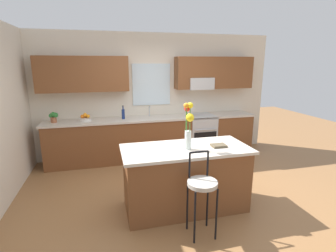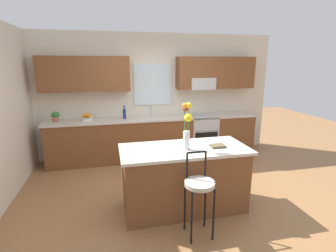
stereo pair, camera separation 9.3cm
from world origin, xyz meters
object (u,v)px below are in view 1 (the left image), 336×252
(bar_stool_near, at_px, (202,187))
(flower_vase, at_px, (188,124))
(potted_plant_small, at_px, (54,117))
(cookbook, at_px, (219,146))
(fruit_bowl_oranges, at_px, (85,118))
(oven_range, at_px, (200,135))
(bottle_olive_oil, at_px, (123,114))
(kitchen_island, at_px, (185,178))

(bar_stool_near, xyz_separation_m, flower_vase, (0.01, 0.55, 0.63))
(flower_vase, bearing_deg, potted_plant_small, 133.11)
(cookbook, xyz_separation_m, fruit_bowl_oranges, (-1.91, 2.19, 0.04))
(oven_range, bearing_deg, bottle_olive_oil, 179.18)
(bar_stool_near, relative_size, cookbook, 5.21)
(bar_stool_near, bearing_deg, flower_vase, 89.35)
(oven_range, bearing_deg, flower_vase, -115.70)
(bottle_olive_oil, bearing_deg, potted_plant_small, -179.95)
(bar_stool_near, relative_size, bottle_olive_oil, 3.66)
(flower_vase, distance_m, fruit_bowl_oranges, 2.65)
(kitchen_island, distance_m, bottle_olive_oil, 2.30)
(cookbook, xyz_separation_m, potted_plant_small, (-2.50, 2.19, 0.10))
(bar_stool_near, distance_m, bottle_olive_oil, 2.85)
(bar_stool_near, bearing_deg, cookbook, 50.11)
(kitchen_island, height_order, bar_stool_near, bar_stool_near)
(bottle_olive_oil, bearing_deg, oven_range, -0.82)
(flower_vase, bearing_deg, bar_stool_near, -90.65)
(fruit_bowl_oranges, bearing_deg, oven_range, -0.66)
(oven_range, relative_size, fruit_bowl_oranges, 3.83)
(flower_vase, xyz_separation_m, fruit_bowl_oranges, (-1.45, 2.19, -0.29))
(kitchen_island, distance_m, potted_plant_small, 3.00)
(cookbook, distance_m, fruit_bowl_oranges, 2.91)
(oven_range, xyz_separation_m, flower_vase, (-1.04, -2.16, 0.81))
(kitchen_island, bearing_deg, cookbook, -8.72)
(oven_range, distance_m, kitchen_island, 2.34)
(fruit_bowl_oranges, xyz_separation_m, potted_plant_small, (-0.59, -0.01, 0.06))
(potted_plant_small, bearing_deg, flower_vase, -46.89)
(flower_vase, relative_size, potted_plant_small, 3.04)
(kitchen_island, height_order, fruit_bowl_oranges, fruit_bowl_oranges)
(fruit_bowl_oranges, bearing_deg, potted_plant_small, -179.51)
(cookbook, xyz_separation_m, bottle_olive_oil, (-1.15, 2.19, 0.09))
(kitchen_island, relative_size, bottle_olive_oil, 6.25)
(oven_range, height_order, potted_plant_small, potted_plant_small)
(bar_stool_near, bearing_deg, bottle_olive_oil, 104.03)
(flower_vase, bearing_deg, bottle_olive_oil, 107.53)
(kitchen_island, xyz_separation_m, bottle_olive_oil, (-0.68, 2.12, 0.57))
(bar_stool_near, distance_m, cookbook, 0.78)
(oven_range, height_order, cookbook, cookbook)
(bar_stool_near, distance_m, fruit_bowl_oranges, 3.12)
(kitchen_island, height_order, potted_plant_small, potted_plant_small)
(potted_plant_small, bearing_deg, bar_stool_near, -53.31)
(bar_stool_near, relative_size, fruit_bowl_oranges, 4.34)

